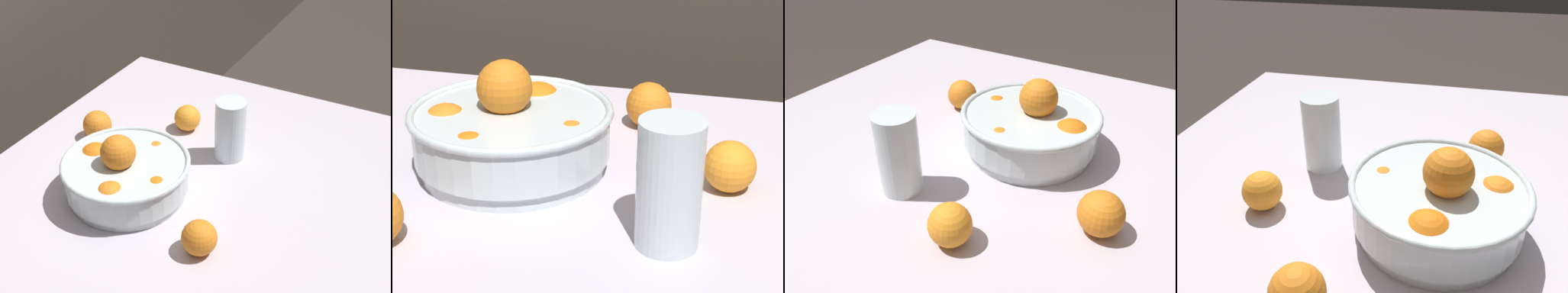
# 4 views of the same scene
# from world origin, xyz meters

# --- Properties ---
(dining_table) EXTENTS (1.13, 1.04, 0.77)m
(dining_table) POSITION_xyz_m (0.00, 0.00, 0.69)
(dining_table) COLOR silver
(dining_table) RESTS_ON ground_plane
(fruit_bowl) EXTENTS (0.29, 0.29, 0.16)m
(fruit_bowl) POSITION_xyz_m (-0.07, 0.14, 0.83)
(fruit_bowl) COLOR silver
(fruit_bowl) RESTS_ON dining_table
(juice_glass) EXTENTS (0.08, 0.08, 0.16)m
(juice_glass) POSITION_xyz_m (0.18, 0.00, 0.84)
(juice_glass) COLOR #F4A314
(juice_glass) RESTS_ON dining_table
(orange_loose_near_bowl) EXTENTS (0.08, 0.08, 0.08)m
(orange_loose_near_bowl) POSITION_xyz_m (0.09, 0.35, 0.81)
(orange_loose_near_bowl) COLOR orange
(orange_loose_near_bowl) RESTS_ON dining_table
(orange_loose_front) EXTENTS (0.07, 0.07, 0.07)m
(orange_loose_front) POSITION_xyz_m (0.24, 0.15, 0.81)
(orange_loose_front) COLOR orange
(orange_loose_front) RESTS_ON dining_table
(orange_loose_aside) EXTENTS (0.07, 0.07, 0.07)m
(orange_loose_aside) POSITION_xyz_m (-0.16, -0.09, 0.81)
(orange_loose_aside) COLOR orange
(orange_loose_aside) RESTS_ON dining_table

